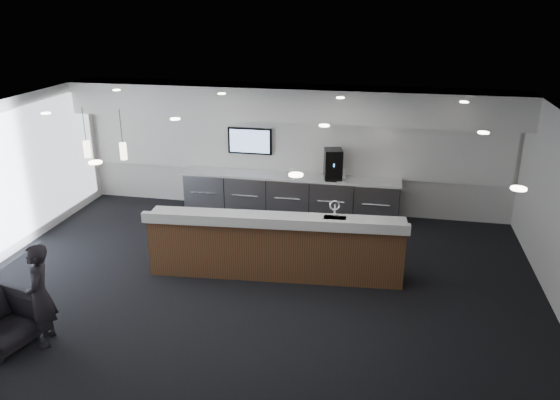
% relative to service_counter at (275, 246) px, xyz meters
% --- Properties ---
extents(ground, '(10.00, 10.00, 0.00)m').
position_rel_service_counter_xyz_m(ground, '(-0.30, -0.64, -0.58)').
color(ground, black).
rests_on(ground, ground).
extents(ceiling, '(10.00, 8.00, 0.02)m').
position_rel_service_counter_xyz_m(ceiling, '(-0.30, -0.64, 2.42)').
color(ceiling, black).
rests_on(ceiling, back_wall).
extents(back_wall, '(10.00, 0.02, 3.00)m').
position_rel_service_counter_xyz_m(back_wall, '(-0.30, 3.36, 0.92)').
color(back_wall, silver).
rests_on(back_wall, ground).
extents(soffit_bulkhead, '(10.00, 0.90, 0.70)m').
position_rel_service_counter_xyz_m(soffit_bulkhead, '(-0.30, 2.91, 2.07)').
color(soffit_bulkhead, white).
rests_on(soffit_bulkhead, back_wall).
extents(alcove_panel, '(9.80, 0.06, 1.40)m').
position_rel_service_counter_xyz_m(alcove_panel, '(-0.30, 3.33, 1.02)').
color(alcove_panel, white).
rests_on(alcove_panel, back_wall).
extents(back_credenza, '(5.06, 0.66, 0.95)m').
position_rel_service_counter_xyz_m(back_credenza, '(-0.30, 3.00, -0.10)').
color(back_credenza, '#9B9DA4').
rests_on(back_credenza, ground).
extents(wall_tv, '(1.05, 0.08, 0.62)m').
position_rel_service_counter_xyz_m(wall_tv, '(-1.30, 3.26, 1.07)').
color(wall_tv, black).
rests_on(wall_tv, back_wall).
extents(pendant_left, '(0.12, 0.12, 0.30)m').
position_rel_service_counter_xyz_m(pendant_left, '(-2.70, 0.16, 1.67)').
color(pendant_left, '#FFE8C6').
rests_on(pendant_left, ceiling).
extents(pendant_right, '(0.12, 0.12, 0.30)m').
position_rel_service_counter_xyz_m(pendant_right, '(-3.40, 0.16, 1.67)').
color(pendant_right, '#FFE8C6').
rests_on(pendant_right, ceiling).
extents(ceiling_can_lights, '(7.00, 5.00, 0.02)m').
position_rel_service_counter_xyz_m(ceiling_can_lights, '(-0.30, -0.64, 2.39)').
color(ceiling_can_lights, silver).
rests_on(ceiling_can_lights, ceiling).
extents(service_counter, '(4.68, 1.14, 1.49)m').
position_rel_service_counter_xyz_m(service_counter, '(0.00, 0.00, 0.00)').
color(service_counter, '#4D3019').
rests_on(service_counter, ground).
extents(coffee_machine, '(0.47, 0.55, 0.68)m').
position_rel_service_counter_xyz_m(coffee_machine, '(0.69, 2.98, 0.71)').
color(coffee_machine, black).
rests_on(coffee_machine, back_credenza).
extents(info_sign_left, '(0.15, 0.06, 0.20)m').
position_rel_service_counter_xyz_m(info_sign_left, '(-0.23, 2.90, 0.47)').
color(info_sign_left, white).
rests_on(info_sign_left, back_credenza).
extents(info_sign_right, '(0.21, 0.05, 0.27)m').
position_rel_service_counter_xyz_m(info_sign_right, '(0.88, 2.93, 0.51)').
color(info_sign_right, white).
rests_on(info_sign_right, back_credenza).
extents(armchair, '(1.02, 1.00, 0.78)m').
position_rel_service_counter_xyz_m(armchair, '(-3.45, -2.94, -0.19)').
color(armchair, black).
rests_on(armchair, ground).
extents(lounge_guest, '(0.57, 0.67, 1.57)m').
position_rel_service_counter_xyz_m(lounge_guest, '(-2.87, -2.73, 0.21)').
color(lounge_guest, black).
rests_on(lounge_guest, ground).
extents(cup_0, '(0.09, 0.09, 0.09)m').
position_rel_service_counter_xyz_m(cup_0, '(0.90, 2.90, 0.42)').
color(cup_0, white).
rests_on(cup_0, back_credenza).
extents(cup_1, '(0.13, 0.13, 0.09)m').
position_rel_service_counter_xyz_m(cup_1, '(0.76, 2.90, 0.42)').
color(cup_1, white).
rests_on(cup_1, back_credenza).
extents(cup_2, '(0.11, 0.11, 0.09)m').
position_rel_service_counter_xyz_m(cup_2, '(0.62, 2.90, 0.42)').
color(cup_2, white).
rests_on(cup_2, back_credenza).
extents(cup_3, '(0.12, 0.12, 0.09)m').
position_rel_service_counter_xyz_m(cup_3, '(0.48, 2.90, 0.42)').
color(cup_3, white).
rests_on(cup_3, back_credenza).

